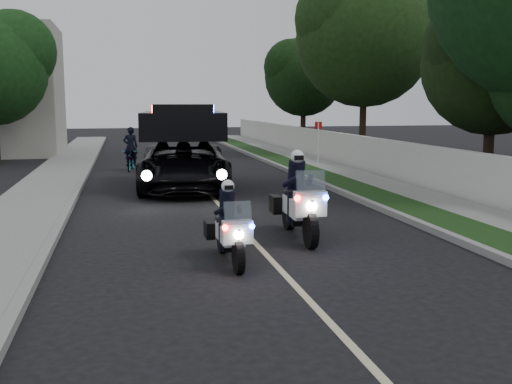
# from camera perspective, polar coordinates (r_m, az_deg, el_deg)

# --- Properties ---
(ground) EXTENTS (120.00, 120.00, 0.00)m
(ground) POSITION_cam_1_polar(r_m,az_deg,el_deg) (9.97, 3.08, -8.25)
(ground) COLOR black
(ground) RESTS_ON ground
(curb_right) EXTENTS (0.20, 60.00, 0.15)m
(curb_right) POSITION_cam_1_polar(r_m,az_deg,el_deg) (20.51, 6.64, 0.66)
(curb_right) COLOR gray
(curb_right) RESTS_ON ground
(grass_verge) EXTENTS (1.20, 60.00, 0.16)m
(grass_verge) POSITION_cam_1_polar(r_m,az_deg,el_deg) (20.75, 8.47, 0.72)
(grass_verge) COLOR #193814
(grass_verge) RESTS_ON ground
(sidewalk_right) EXTENTS (1.40, 60.00, 0.16)m
(sidewalk_right) POSITION_cam_1_polar(r_m,az_deg,el_deg) (21.25, 11.74, 0.82)
(sidewalk_right) COLOR gray
(sidewalk_right) RESTS_ON ground
(property_wall) EXTENTS (0.22, 60.00, 1.50)m
(property_wall) POSITION_cam_1_polar(r_m,az_deg,el_deg) (21.60, 14.22, 2.65)
(property_wall) COLOR beige
(property_wall) RESTS_ON ground
(curb_left) EXTENTS (0.20, 60.00, 0.15)m
(curb_left) POSITION_cam_1_polar(r_m,az_deg,el_deg) (19.46, -16.83, -0.09)
(curb_left) COLOR gray
(curb_left) RESTS_ON ground
(sidewalk_left) EXTENTS (2.00, 60.00, 0.16)m
(sidewalk_left) POSITION_cam_1_polar(r_m,az_deg,el_deg) (19.57, -20.04, -0.18)
(sidewalk_left) COLOR gray
(sidewalk_left) RESTS_ON ground
(lane_marking) EXTENTS (0.12, 50.00, 0.01)m
(lane_marking) POSITION_cam_1_polar(r_m,az_deg,el_deg) (19.58, -4.78, 0.10)
(lane_marking) COLOR #BFB78C
(lane_marking) RESTS_ON ground
(police_moto_left) EXTENTS (0.66, 1.79, 1.51)m
(police_moto_left) POSITION_cam_1_polar(r_m,az_deg,el_deg) (10.92, -2.54, -6.74)
(police_moto_left) COLOR white
(police_moto_left) RESTS_ON ground
(police_moto_right) EXTENTS (0.85, 2.25, 1.89)m
(police_moto_right) POSITION_cam_1_polar(r_m,az_deg,el_deg) (12.86, 4.08, -4.40)
(police_moto_right) COLOR white
(police_moto_right) RESTS_ON ground
(police_suv) EXTENTS (3.46, 6.47, 3.03)m
(police_suv) POSITION_cam_1_polar(r_m,az_deg,el_deg) (20.18, -6.88, 0.31)
(police_suv) COLOR black
(police_suv) RESTS_ON ground
(bicycle) EXTENTS (0.81, 1.76, 0.89)m
(bicycle) POSITION_cam_1_polar(r_m,az_deg,el_deg) (25.90, -11.85, 2.01)
(bicycle) COLOR black
(bicycle) RESTS_ON ground
(cyclist) EXTENTS (0.64, 0.46, 1.66)m
(cyclist) POSITION_cam_1_polar(r_m,az_deg,el_deg) (25.90, -11.85, 2.01)
(cyclist) COLOR black
(cyclist) RESTS_ON ground
(sign_post) EXTENTS (0.42, 0.42, 2.09)m
(sign_post) POSITION_cam_1_polar(r_m,az_deg,el_deg) (27.26, 5.94, 2.47)
(sign_post) COLOR #9E110B
(sign_post) RESTS_ON ground
(tree_right_c) EXTENTS (6.33, 6.33, 8.13)m
(tree_right_c) POSITION_cam_1_polar(r_m,az_deg,el_deg) (22.38, 21.19, 0.60)
(tree_right_c) COLOR black
(tree_right_c) RESTS_ON ground
(tree_right_d) EXTENTS (9.39, 9.39, 12.14)m
(tree_right_d) POSITION_cam_1_polar(r_m,az_deg,el_deg) (32.78, 10.10, 3.41)
(tree_right_d) COLOR #1E3C14
(tree_right_d) RESTS_ON ground
(tree_right_e) EXTENTS (5.38, 5.38, 8.90)m
(tree_right_e) POSITION_cam_1_polar(r_m,az_deg,el_deg) (41.53, 4.51, 4.58)
(tree_right_e) COLOR black
(tree_right_e) RESTS_ON ground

